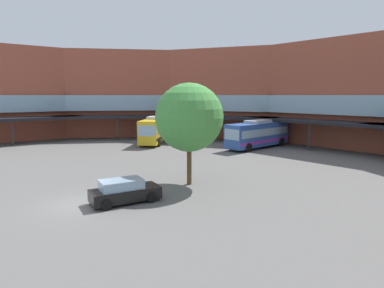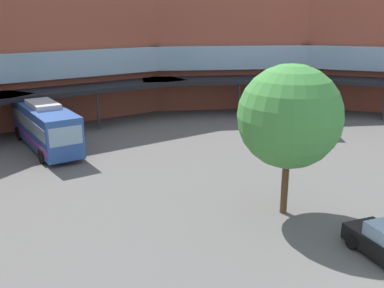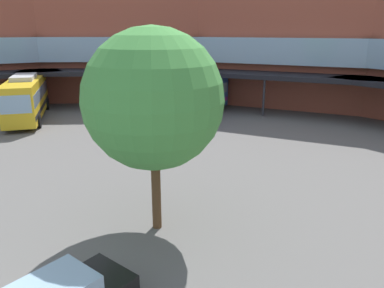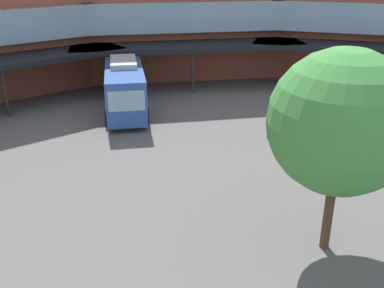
# 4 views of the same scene
# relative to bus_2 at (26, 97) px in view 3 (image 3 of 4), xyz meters

# --- Properties ---
(station_building) EXTENTS (80.75, 45.12, 14.10)m
(station_building) POSITION_rel_bus_2_xyz_m (18.68, 1.60, 4.85)
(station_building) COLOR #9E4C38
(station_building) RESTS_ON ground
(bus_2) EXTENTS (9.02, 9.99, 3.85)m
(bus_2) POSITION_rel_bus_2_xyz_m (0.00, 0.00, 0.00)
(bus_2) COLOR gold
(bus_2) RESTS_ON ground
(bus_3) EXTENTS (3.01, 10.46, 3.66)m
(bus_3) POSITION_rel_bus_2_xyz_m (13.09, 6.76, -0.10)
(bus_3) COLOR #2D519E
(bus_3) RESTS_ON ground
(plaza_tree) EXTENTS (5.20, 5.20, 7.80)m
(plaza_tree) POSITION_rel_bus_2_xyz_m (19.96, -11.78, 3.24)
(plaza_tree) COLOR brown
(plaza_tree) RESTS_ON ground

